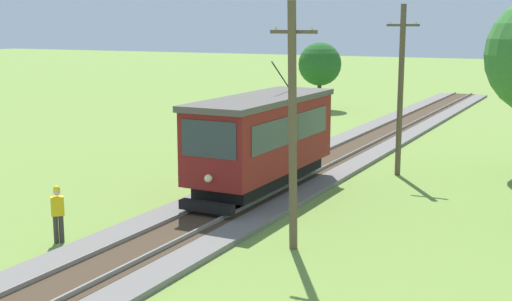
{
  "coord_description": "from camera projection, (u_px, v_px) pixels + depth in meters",
  "views": [
    {
      "loc": [
        11.57,
        -4.67,
        6.54
      ],
      "look_at": [
        0.27,
        17.43,
        1.93
      ],
      "focal_mm": 48.0,
      "sensor_mm": 36.0,
      "label": 1
    }
  ],
  "objects": [
    {
      "name": "red_tram",
      "position": [
        262.0,
        139.0,
        26.25
      ],
      "size": [
        2.6,
        8.54,
        4.79
      ],
      "color": "maroon",
      "rests_on": "rail_right"
    },
    {
      "name": "utility_pole_near_tram",
      "position": [
        293.0,
        126.0,
        19.4
      ],
      "size": [
        1.4,
        0.53,
        7.18
      ],
      "color": "brown",
      "rests_on": "ground"
    },
    {
      "name": "utility_pole_mid",
      "position": [
        401.0,
        89.0,
        29.32
      ],
      "size": [
        1.4,
        0.27,
        7.36
      ],
      "color": "brown",
      "rests_on": "ground"
    },
    {
      "name": "track_worker",
      "position": [
        58.0,
        211.0,
        20.56
      ],
      "size": [
        0.44,
        0.44,
        1.78
      ],
      "rotation": [
        0.0,
        0.0,
        2.38
      ],
      "color": "#38332D",
      "rests_on": "ground"
    },
    {
      "name": "tree_left_near",
      "position": [
        320.0,
        64.0,
        52.42
      ],
      "size": [
        3.31,
        3.31,
        5.15
      ],
      "color": "#4C3823",
      "rests_on": "ground"
    }
  ]
}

